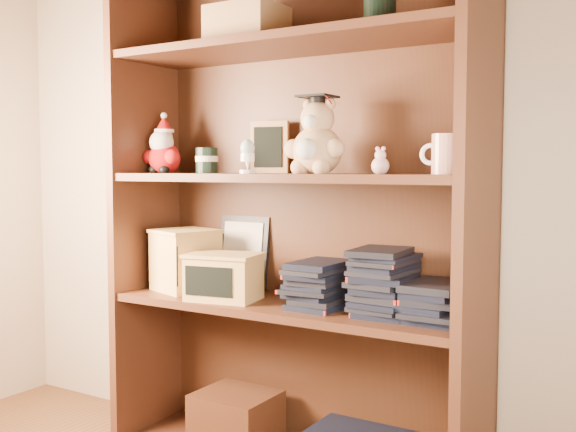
# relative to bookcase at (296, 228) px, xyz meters

# --- Properties ---
(bookcase) EXTENTS (1.20, 0.35, 1.60)m
(bookcase) POSITION_rel_bookcase_xyz_m (0.00, 0.00, 0.00)
(bookcase) COLOR #492514
(bookcase) RESTS_ON ground
(shelf_lower) EXTENTS (1.14, 0.33, 0.02)m
(shelf_lower) POSITION_rel_bookcase_xyz_m (0.00, -0.05, -0.24)
(shelf_lower) COLOR #492514
(shelf_lower) RESTS_ON ground
(shelf_upper) EXTENTS (1.14, 0.33, 0.02)m
(shelf_upper) POSITION_rel_bookcase_xyz_m (0.00, -0.05, 0.16)
(shelf_upper) COLOR #492514
(shelf_upper) RESTS_ON ground
(santa_plush) EXTENTS (0.15, 0.11, 0.21)m
(santa_plush) POSITION_rel_bookcase_xyz_m (-0.50, -0.06, 0.25)
(santa_plush) COLOR #A50F0F
(santa_plush) RESTS_ON shelf_upper
(teachers_tin) EXTENTS (0.08, 0.08, 0.08)m
(teachers_tin) POSITION_rel_bookcase_xyz_m (-0.31, -0.05, 0.21)
(teachers_tin) COLOR black
(teachers_tin) RESTS_ON shelf_upper
(chalkboard_plaque) EXTENTS (0.13, 0.08, 0.17)m
(chalkboard_plaque) POSITION_rel_bookcase_xyz_m (-0.14, 0.06, 0.25)
(chalkboard_plaque) COLOR #9E7547
(chalkboard_plaque) RESTS_ON shelf_upper
(egg_cup) EXTENTS (0.05, 0.05, 0.10)m
(egg_cup) POSITION_rel_bookcase_xyz_m (-0.10, -0.13, 0.23)
(egg_cup) COLOR white
(egg_cup) RESTS_ON shelf_upper
(grad_teddy_bear) EXTENTS (0.20, 0.17, 0.24)m
(grad_teddy_bear) POSITION_rel_bookcase_xyz_m (0.11, -0.06, 0.26)
(grad_teddy_bear) COLOR tan
(grad_teddy_bear) RESTS_ON shelf_upper
(pink_figurine) EXTENTS (0.05, 0.05, 0.08)m
(pink_figurine) POSITION_rel_bookcase_xyz_m (0.31, -0.05, 0.20)
(pink_figurine) COLOR beige
(pink_figurine) RESTS_ON shelf_upper
(teacher_mug) EXTENTS (0.12, 0.09, 0.11)m
(teacher_mug) POSITION_rel_bookcase_xyz_m (0.50, -0.05, 0.22)
(teacher_mug) COLOR silver
(teacher_mug) RESTS_ON shelf_upper
(certificate_frame) EXTENTS (0.20, 0.05, 0.25)m
(certificate_frame) POSITION_rel_bookcase_xyz_m (-0.27, 0.09, -0.10)
(certificate_frame) COLOR black
(certificate_frame) RESTS_ON shelf_lower
(treats_box) EXTENTS (0.24, 0.24, 0.21)m
(treats_box) POSITION_rel_bookcase_xyz_m (-0.41, -0.05, -0.12)
(treats_box) COLOR tan
(treats_box) RESTS_ON shelf_lower
(pencils_box) EXTENTS (0.25, 0.20, 0.15)m
(pencils_box) POSITION_rel_bookcase_xyz_m (-0.20, -0.12, -0.15)
(pencils_box) COLOR tan
(pencils_box) RESTS_ON shelf_lower
(book_stack_left) EXTENTS (0.14, 0.20, 0.14)m
(book_stack_left) POSITION_rel_bookcase_xyz_m (0.11, -0.05, -0.16)
(book_stack_left) COLOR black
(book_stack_left) RESTS_ON shelf_lower
(book_stack_mid) EXTENTS (0.14, 0.20, 0.19)m
(book_stack_mid) POSITION_rel_bookcase_xyz_m (0.32, -0.05, -0.13)
(book_stack_mid) COLOR black
(book_stack_mid) RESTS_ON shelf_lower
(book_stack_right) EXTENTS (0.14, 0.20, 0.10)m
(book_stack_right) POSITION_rel_bookcase_xyz_m (0.47, -0.05, -0.18)
(book_stack_right) COLOR black
(book_stack_right) RESTS_ON shelf_lower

